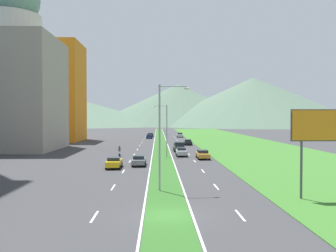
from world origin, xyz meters
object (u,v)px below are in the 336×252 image
at_px(street_lamp_mid, 165,127).
at_px(car_3, 149,136).
at_px(street_lamp_near, 163,130).
at_px(car_2, 139,160).
at_px(car_0, 114,162).
at_px(motorcycle_rider, 120,152).
at_px(pickup_truck_0, 179,147).
at_px(car_1, 180,135).
at_px(car_6, 203,154).
at_px(car_7, 181,152).
at_px(car_4, 150,135).
at_px(billboard_roadside, 325,130).
at_px(car_5, 188,142).

xyz_separation_m(street_lamp_mid, car_3, (-4.09, 52.77, -4.45)).
height_order(street_lamp_near, car_2, street_lamp_near).
height_order(car_0, motorcycle_rider, motorcycle_rider).
bearing_deg(pickup_truck_0, car_1, 176.12).
height_order(street_lamp_mid, car_3, street_lamp_mid).
xyz_separation_m(car_6, car_7, (-3.31, 3.98, 0.02)).
bearing_deg(street_lamp_mid, car_7, 24.57).
height_order(car_1, motorcycle_rider, motorcycle_rider).
distance_m(car_3, pickup_truck_0, 43.69).
height_order(car_4, pickup_truck_0, pickup_truck_0).
bearing_deg(pickup_truck_0, car_4, -172.37).
height_order(street_lamp_mid, car_4, street_lamp_mid).
height_order(car_2, car_3, car_2).
bearing_deg(billboard_roadside, motorcycle_rider, 122.36).
bearing_deg(street_lamp_near, car_2, 100.59).
distance_m(car_7, motorcycle_rider, 11.02).
bearing_deg(car_0, car_3, -2.74).
bearing_deg(car_1, street_lamp_mid, -6.14).
bearing_deg(billboard_roadside, car_5, 96.50).
relative_size(car_6, pickup_truck_0, 0.86).
relative_size(car_2, car_3, 0.86).
relative_size(street_lamp_mid, car_5, 2.10).
relative_size(street_lamp_mid, car_1, 2.00).
height_order(street_lamp_near, pickup_truck_0, street_lamp_near).
xyz_separation_m(car_4, car_6, (10.11, -63.70, 0.00)).
height_order(car_0, car_3, car_0).
relative_size(car_6, car_7, 1.10).
bearing_deg(car_6, car_3, -169.46).
xyz_separation_m(street_lamp_near, car_0, (-6.43, 14.80, -4.91)).
bearing_deg(car_3, car_7, -172.25).
xyz_separation_m(car_1, car_3, (-10.44, -6.25, -0.06)).
xyz_separation_m(car_3, pickup_truck_0, (7.09, -43.11, 0.24)).
xyz_separation_m(car_0, car_3, (3.14, 65.52, -0.03)).
distance_m(car_1, car_3, 12.17).
xyz_separation_m(car_1, car_7, (-3.44, -57.69, -0.04)).
bearing_deg(car_3, motorcycle_rider, 175.51).
bearing_deg(car_4, car_2, 179.93).
distance_m(car_3, car_4, 8.29).
relative_size(car_2, car_7, 0.96).
bearing_deg(car_6, motorcycle_rider, -106.83).
distance_m(car_2, car_6, 12.91).
relative_size(car_0, car_2, 1.04).
height_order(street_lamp_mid, car_7, street_lamp_mid).
relative_size(car_0, car_5, 0.99).
xyz_separation_m(street_lamp_mid, car_6, (6.22, -2.64, -4.45)).
bearing_deg(car_1, car_2, -8.44).
height_order(car_0, pickup_truck_0, pickup_truck_0).
bearing_deg(car_1, billboard_roadside, 4.05).
relative_size(car_7, motorcycle_rider, 2.12).
relative_size(billboard_roadside, car_5, 1.76).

